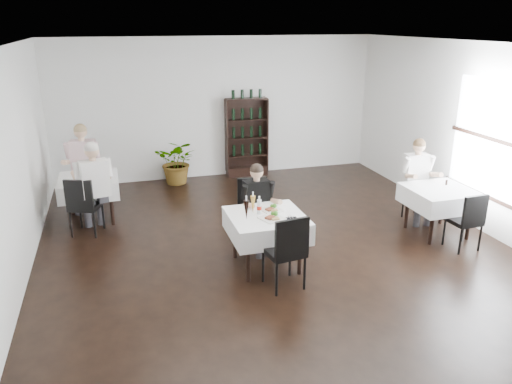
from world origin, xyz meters
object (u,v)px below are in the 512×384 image
main_table (266,225)px  diner_main (258,202)px  wine_shelf (247,138)px  potted_tree (178,162)px

main_table → diner_main: (0.04, 0.52, 0.16)m
main_table → diner_main: 0.55m
wine_shelf → diner_main: size_ratio=1.30×
wine_shelf → main_table: bearing=-101.8°
potted_tree → wine_shelf: bearing=7.1°
wine_shelf → potted_tree: wine_shelf is taller
potted_tree → diner_main: bearing=-78.9°
main_table → potted_tree: bearing=99.2°
main_table → diner_main: bearing=85.8°
potted_tree → diner_main: size_ratio=0.72×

